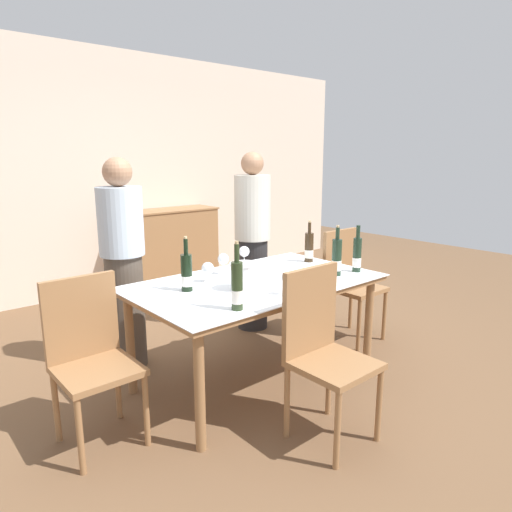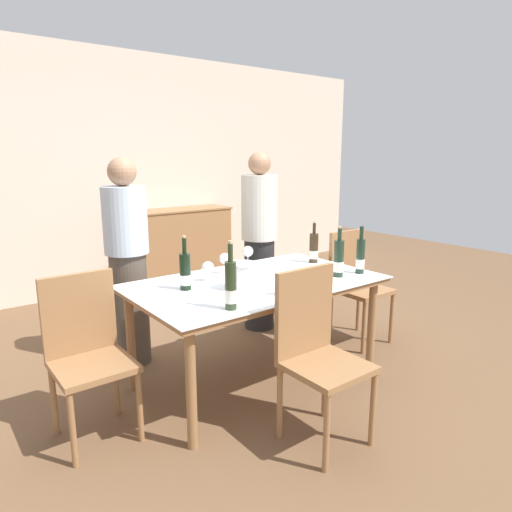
{
  "view_description": "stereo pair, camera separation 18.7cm",
  "coord_description": "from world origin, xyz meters",
  "px_view_note": "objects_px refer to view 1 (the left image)",
  "views": [
    {
      "loc": [
        -2.02,
        -2.33,
        1.62
      ],
      "look_at": [
        0.0,
        0.0,
        0.93
      ],
      "focal_mm": 32.0,
      "sensor_mm": 36.0,
      "label": 1
    },
    {
      "loc": [
        -1.87,
        -2.45,
        1.62
      ],
      "look_at": [
        0.0,
        0.0,
        0.93
      ],
      "focal_mm": 32.0,
      "sensor_mm": 36.0,
      "label": 2
    }
  ],
  "objects_px": {
    "chair_near_front": "(322,343)",
    "chair_left_end": "(90,350)",
    "ice_bucket": "(244,275)",
    "chair_right_end": "(348,277)",
    "wine_glass_1": "(244,252)",
    "wine_bottle_2": "(357,255)",
    "wine_glass_0": "(223,260)",
    "person_host": "(123,266)",
    "person_guest_left": "(252,242)",
    "wine_glass_2": "(208,269)",
    "wine_bottle_4": "(187,273)",
    "wine_bottle_3": "(337,258)",
    "dining_table": "(256,290)",
    "sideboard_cabinet": "(169,247)",
    "wine_glass_3": "(287,279)",
    "wine_bottle_1": "(309,248)",
    "wine_bottle_0": "(237,286)"
  },
  "relations": [
    {
      "from": "chair_near_front",
      "to": "chair_left_end",
      "type": "height_order",
      "value": "chair_near_front"
    },
    {
      "from": "ice_bucket",
      "to": "chair_right_end",
      "type": "bearing_deg",
      "value": 8.05
    },
    {
      "from": "chair_right_end",
      "to": "wine_glass_1",
      "type": "bearing_deg",
      "value": 159.79
    },
    {
      "from": "wine_bottle_2",
      "to": "ice_bucket",
      "type": "bearing_deg",
      "value": 168.38
    },
    {
      "from": "chair_left_end",
      "to": "wine_glass_0",
      "type": "bearing_deg",
      "value": 10.9
    },
    {
      "from": "person_host",
      "to": "person_guest_left",
      "type": "xyz_separation_m",
      "value": [
        1.26,
        -0.02,
        0.02
      ]
    },
    {
      "from": "person_host",
      "to": "wine_glass_2",
      "type": "bearing_deg",
      "value": -62.52
    },
    {
      "from": "wine_bottle_4",
      "to": "wine_glass_0",
      "type": "bearing_deg",
      "value": 22.94
    },
    {
      "from": "wine_bottle_3",
      "to": "dining_table",
      "type": "bearing_deg",
      "value": 154.16
    },
    {
      "from": "sideboard_cabinet",
      "to": "wine_glass_3",
      "type": "distance_m",
      "value": 3.17
    },
    {
      "from": "wine_glass_2",
      "to": "chair_right_end",
      "type": "bearing_deg",
      "value": -4.64
    },
    {
      "from": "wine_bottle_2",
      "to": "wine_bottle_1",
      "type": "bearing_deg",
      "value": 93.95
    },
    {
      "from": "sideboard_cabinet",
      "to": "person_host",
      "type": "height_order",
      "value": "person_host"
    },
    {
      "from": "chair_right_end",
      "to": "chair_near_front",
      "type": "relative_size",
      "value": 0.98
    },
    {
      "from": "wine_bottle_0",
      "to": "wine_glass_3",
      "type": "relative_size",
      "value": 2.66
    },
    {
      "from": "person_host",
      "to": "wine_bottle_4",
      "type": "bearing_deg",
      "value": -81.76
    },
    {
      "from": "wine_bottle_1",
      "to": "wine_glass_2",
      "type": "distance_m",
      "value": 0.99
    },
    {
      "from": "wine_glass_2",
      "to": "chair_right_end",
      "type": "relative_size",
      "value": 0.15
    },
    {
      "from": "chair_near_front",
      "to": "person_guest_left",
      "type": "relative_size",
      "value": 0.6
    },
    {
      "from": "wine_glass_1",
      "to": "person_guest_left",
      "type": "xyz_separation_m",
      "value": [
        0.42,
        0.39,
        -0.03
      ]
    },
    {
      "from": "wine_bottle_3",
      "to": "wine_glass_2",
      "type": "distance_m",
      "value": 0.94
    },
    {
      "from": "wine_glass_1",
      "to": "chair_right_end",
      "type": "xyz_separation_m",
      "value": [
        0.92,
        -0.34,
        -0.3
      ]
    },
    {
      "from": "wine_bottle_1",
      "to": "wine_bottle_4",
      "type": "relative_size",
      "value": 0.96
    },
    {
      "from": "wine_bottle_1",
      "to": "wine_glass_0",
      "type": "xyz_separation_m",
      "value": [
        -0.78,
        0.14,
        -0.0
      ]
    },
    {
      "from": "wine_bottle_1",
      "to": "wine_glass_1",
      "type": "height_order",
      "value": "wine_bottle_1"
    },
    {
      "from": "wine_glass_0",
      "to": "chair_near_front",
      "type": "height_order",
      "value": "chair_near_front"
    },
    {
      "from": "wine_bottle_1",
      "to": "wine_bottle_3",
      "type": "height_order",
      "value": "wine_bottle_3"
    },
    {
      "from": "wine_bottle_1",
      "to": "chair_right_end",
      "type": "relative_size",
      "value": 0.36
    },
    {
      "from": "ice_bucket",
      "to": "wine_bottle_3",
      "type": "height_order",
      "value": "wine_bottle_3"
    },
    {
      "from": "chair_near_front",
      "to": "chair_left_end",
      "type": "bearing_deg",
      "value": 141.06
    },
    {
      "from": "wine_glass_3",
      "to": "person_guest_left",
      "type": "xyz_separation_m",
      "value": [
        0.73,
        1.19,
        -0.03
      ]
    },
    {
      "from": "wine_bottle_0",
      "to": "wine_glass_1",
      "type": "xyz_separation_m",
      "value": [
        0.72,
        0.81,
        -0.03
      ]
    },
    {
      "from": "wine_bottle_1",
      "to": "wine_glass_0",
      "type": "distance_m",
      "value": 0.79
    },
    {
      "from": "chair_left_end",
      "to": "wine_glass_3",
      "type": "bearing_deg",
      "value": -22.7
    },
    {
      "from": "chair_right_end",
      "to": "ice_bucket",
      "type": "bearing_deg",
      "value": -171.95
    },
    {
      "from": "chair_left_end",
      "to": "wine_bottle_4",
      "type": "bearing_deg",
      "value": 2.49
    },
    {
      "from": "sideboard_cabinet",
      "to": "chair_left_end",
      "type": "xyz_separation_m",
      "value": [
        -2.0,
        -2.55,
        0.06
      ]
    },
    {
      "from": "wine_glass_2",
      "to": "chair_near_front",
      "type": "height_order",
      "value": "chair_near_front"
    },
    {
      "from": "wine_bottle_2",
      "to": "chair_near_front",
      "type": "xyz_separation_m",
      "value": [
        -0.89,
        -0.44,
        -0.31
      ]
    },
    {
      "from": "wine_bottle_4",
      "to": "wine_glass_0",
      "type": "height_order",
      "value": "wine_bottle_4"
    },
    {
      "from": "ice_bucket",
      "to": "wine_glass_1",
      "type": "distance_m",
      "value": 0.68
    },
    {
      "from": "dining_table",
      "to": "wine_glass_3",
      "type": "xyz_separation_m",
      "value": [
        -0.06,
        -0.37,
        0.17
      ]
    },
    {
      "from": "wine_glass_3",
      "to": "ice_bucket",
      "type": "bearing_deg",
      "value": 115.79
    },
    {
      "from": "person_guest_left",
      "to": "chair_left_end",
      "type": "bearing_deg",
      "value": -158.19
    },
    {
      "from": "wine_bottle_4",
      "to": "sideboard_cabinet",
      "type": "bearing_deg",
      "value": 62.23
    },
    {
      "from": "wine_bottle_4",
      "to": "wine_glass_1",
      "type": "height_order",
      "value": "wine_bottle_4"
    },
    {
      "from": "chair_near_front",
      "to": "wine_bottle_0",
      "type": "bearing_deg",
      "value": 133.87
    },
    {
      "from": "wine_glass_2",
      "to": "chair_left_end",
      "type": "distance_m",
      "value": 0.95
    },
    {
      "from": "dining_table",
      "to": "wine_bottle_4",
      "type": "bearing_deg",
      "value": 166.42
    },
    {
      "from": "wine_glass_1",
      "to": "chair_right_end",
      "type": "relative_size",
      "value": 0.16
    }
  ]
}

